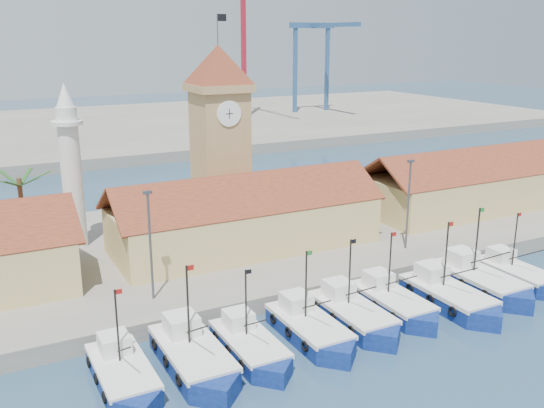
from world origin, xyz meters
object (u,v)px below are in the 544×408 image
minaret (71,166)px  boat_4 (355,317)px  boat_0 (124,377)px  clock_tower (220,135)px

minaret → boat_4: bearing=-56.6°
boat_0 → minaret: minaret is taller
clock_tower → minaret: clock_tower is taller
boat_4 → clock_tower: bearing=93.7°
boat_4 → clock_tower: size_ratio=0.42×
boat_4 → minaret: size_ratio=0.59×
clock_tower → minaret: 15.30m
clock_tower → minaret: (-15.00, 2.00, -2.23)m
boat_0 → clock_tower: bearing=54.1°
boat_4 → clock_tower: 25.67m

